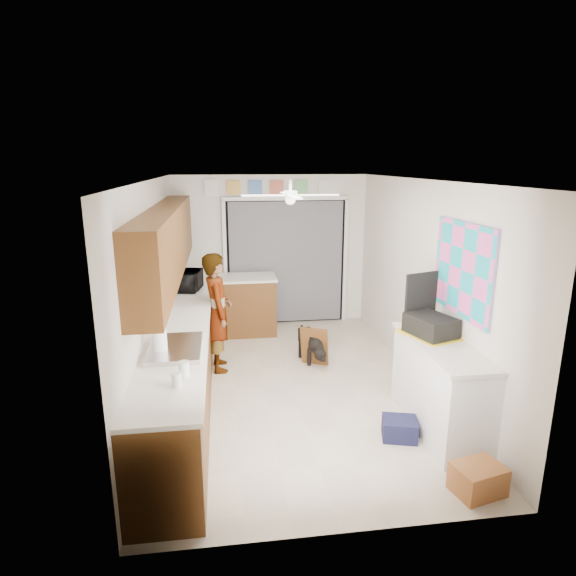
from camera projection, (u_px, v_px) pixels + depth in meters
name	position (u px, v px, depth m)	size (l,w,h in m)	color
floor	(292.00, 385.00, 6.00)	(5.00, 5.00, 0.00)	#BEAE99
ceiling	(293.00, 180.00, 5.36)	(5.00, 5.00, 0.00)	white
wall_back	(271.00, 251.00, 8.08)	(3.20, 3.20, 0.00)	silver
wall_front	(346.00, 380.00, 3.28)	(3.20, 3.20, 0.00)	silver
wall_left	(154.00, 293.00, 5.47)	(5.00, 5.00, 0.00)	silver
wall_right	(422.00, 284.00, 5.89)	(5.00, 5.00, 0.00)	silver
left_base_cabinets	(184.00, 357.00, 5.71)	(0.60, 4.80, 0.90)	brown
left_countertop	(183.00, 320.00, 5.59)	(0.62, 4.80, 0.04)	white
upper_cabinets	(167.00, 242.00, 5.54)	(0.32, 4.00, 0.80)	brown
sink_basin	(175.00, 349.00, 4.63)	(0.50, 0.76, 0.06)	silver
faucet	(154.00, 340.00, 4.58)	(0.03, 0.03, 0.22)	silver
peninsula_base	(244.00, 306.00, 7.73)	(1.00, 0.60, 0.90)	brown
peninsula_top	(243.00, 278.00, 7.61)	(1.04, 0.64, 0.04)	white
back_opening_recess	(286.00, 262.00, 8.13)	(2.00, 0.06, 2.10)	black
curtain_panel	(286.00, 263.00, 8.09)	(1.90, 0.03, 2.05)	slate
door_trim_left	(225.00, 265.00, 7.97)	(0.06, 0.04, 2.10)	white
door_trim_right	(345.00, 261.00, 8.24)	(0.06, 0.04, 2.10)	white
door_trim_head	(286.00, 199.00, 7.83)	(2.10, 0.04, 0.06)	white
header_frame_0	(233.00, 188.00, 7.70)	(0.22, 0.02, 0.22)	gold
header_frame_1	(255.00, 187.00, 7.75)	(0.22, 0.02, 0.22)	#4A7AC7
header_frame_2	(277.00, 187.00, 7.79)	(0.22, 0.02, 0.22)	#D1634E
header_frame_3	(301.00, 187.00, 7.85)	(0.22, 0.02, 0.22)	#6DBF78
header_frame_4	(325.00, 187.00, 7.90)	(0.22, 0.02, 0.22)	silver
route66_sign	(211.00, 188.00, 7.65)	(0.22, 0.02, 0.26)	silver
right_counter_base	(440.00, 389.00, 4.91)	(0.50, 1.40, 0.90)	white
right_counter_top	(443.00, 346.00, 4.79)	(0.54, 1.44, 0.04)	white
abstract_painting	(463.00, 269.00, 4.83)	(0.03, 1.15, 0.95)	#FA5CB4
ceiling_fan	(290.00, 195.00, 5.60)	(1.14, 1.14, 0.24)	white
microwave	(188.00, 281.00, 6.78)	(0.49, 0.33, 0.27)	black
jar_a	(184.00, 369.00, 4.06)	(0.09, 0.09, 0.13)	silver
jar_b	(177.00, 380.00, 3.86)	(0.08, 0.08, 0.12)	silver
paper_towel_roll	(160.00, 341.00, 4.50)	(0.12, 0.12, 0.27)	white
suitcase	(431.00, 326.00, 5.01)	(0.36, 0.48, 0.21)	black
suitcase_rim	(430.00, 335.00, 5.04)	(0.44, 0.58, 0.02)	yellow
suitcase_lid	(421.00, 295.00, 5.23)	(0.42, 0.03, 0.50)	black
cardboard_box	(478.00, 479.00, 4.02)	(0.40, 0.30, 0.25)	#A75F34
navy_crate	(399.00, 429.00, 4.83)	(0.34, 0.28, 0.21)	black
cabinet_door_panel	(314.00, 346.00, 6.51)	(0.37, 0.03, 0.56)	brown
man	(217.00, 312.00, 6.29)	(0.58, 0.38, 1.58)	white
dog	(310.00, 344.00, 6.68)	(0.26, 0.61, 0.48)	black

